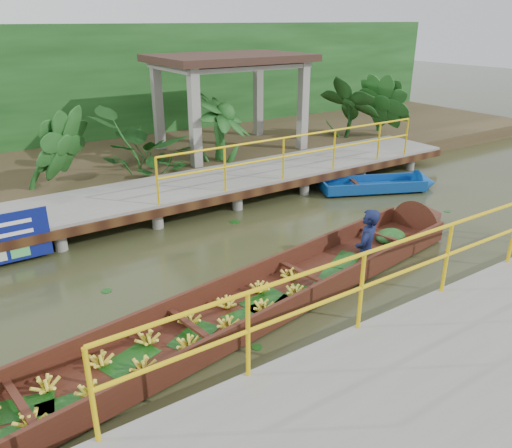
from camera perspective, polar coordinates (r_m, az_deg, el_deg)
ground at (r=9.15m, az=1.43°, el=-4.55°), size 80.00×80.00×0.00m
land_strip at (r=15.43m, az=-14.85°, el=6.96°), size 30.00×8.00×0.45m
far_dock at (r=11.73m, az=-8.12°, el=3.96°), size 16.00×2.06×1.66m
pavilion at (r=15.14m, az=-3.02°, el=17.36°), size 4.40×3.00×3.00m
foliage_backdrop at (r=17.45m, az=-18.30°, el=14.28°), size 30.00×0.80×4.00m
vendor_boat at (r=7.76m, az=0.90°, el=-8.01°), size 11.24×2.73×2.18m
moored_blue_boat at (r=13.57m, az=16.04°, el=4.33°), size 3.14×1.98×0.74m
tropical_plants at (r=13.87m, az=-5.19°, el=11.10°), size 14.59×1.59×1.99m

